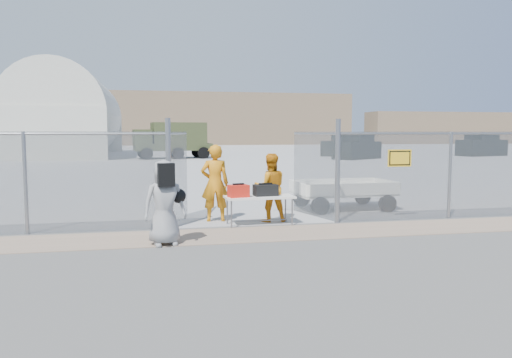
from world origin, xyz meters
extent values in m
plane|color=#5A5A5A|center=(0.00, 0.00, 0.00)|extent=(160.00, 160.00, 0.00)
cube|color=#A2A2A2|center=(0.00, 42.00, 0.01)|extent=(160.00, 80.00, 0.01)
cube|color=gray|center=(0.00, 1.00, 0.01)|extent=(44.00, 1.60, 0.01)
cube|color=red|center=(-0.42, 1.98, 0.83)|extent=(0.50, 0.38, 0.28)
cube|color=black|center=(0.25, 2.09, 0.82)|extent=(0.58, 0.38, 0.26)
imported|color=orange|center=(-0.87, 2.75, 0.94)|extent=(0.71, 0.48, 1.88)
imported|color=orange|center=(0.45, 2.47, 0.84)|extent=(0.83, 0.66, 1.67)
imported|color=gray|center=(-2.13, 0.38, 0.83)|extent=(0.89, 0.66, 1.66)
camera|label=1|loc=(-2.32, -9.29, 2.18)|focal=35.00mm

